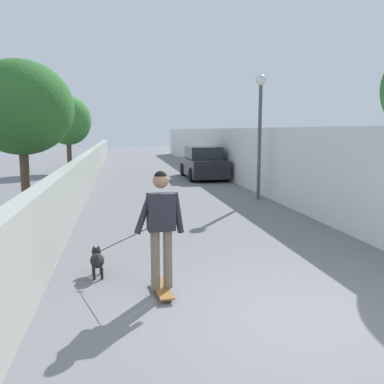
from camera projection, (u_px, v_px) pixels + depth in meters
The scene contains 10 objects.
ground_plane at pixel (163, 181), 18.58m from camera, with size 80.00×80.00×0.00m, color slate.
wall_left at pixel (87, 172), 15.97m from camera, with size 48.00×0.30×1.42m, color #999E93.
fence_right at pixel (245, 157), 17.01m from camera, with size 48.00×0.30×2.40m, color silver.
tree_left_near at pixel (21, 108), 11.03m from camera, with size 2.81×2.81×4.20m.
tree_left_far at pixel (68, 121), 22.21m from camera, with size 2.51×2.51×4.17m.
lamp_post at pixel (260, 114), 13.41m from camera, with size 0.36×0.36×4.12m.
skateboard at pixel (162, 289), 5.83m from camera, with size 0.82×0.28×0.08m.
person_skateboarder at pixel (161, 220), 5.68m from camera, with size 0.26×0.71×1.68m.
dog at pixel (97, 260), 6.50m from camera, with size 1.19×1.08×1.06m.
car_near at pixel (203, 163), 19.80m from camera, with size 4.10×1.80×1.54m.
Camera 1 is at (-4.39, 1.94, 2.32)m, focal length 38.11 mm.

